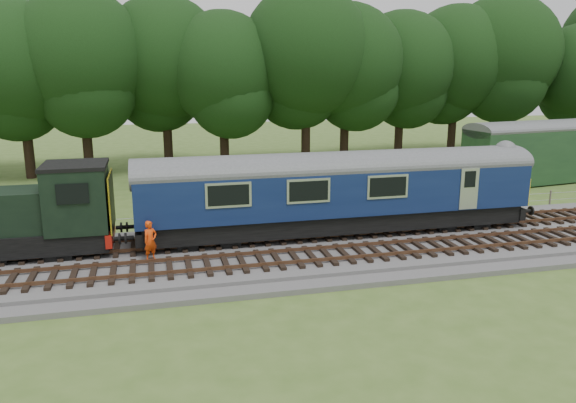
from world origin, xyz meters
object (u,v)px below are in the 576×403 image
object	(u,v)px
worker	(150,241)
parked_coach	(569,147)
dmu_railcar	(338,186)
shunter_loco	(7,218)

from	to	relation	value
worker	parked_coach	bearing A→B (deg)	-12.78
parked_coach	dmu_railcar	bearing A→B (deg)	-162.12
shunter_loco	parked_coach	world-z (taller)	parked_coach
dmu_railcar	parked_coach	xyz separation A→B (m)	(20.57, 9.91, -0.23)
dmu_railcar	worker	bearing A→B (deg)	-167.87
shunter_loco	worker	world-z (taller)	shunter_loco
shunter_loco	parked_coach	size ratio (longest dim) A/B	0.53
shunter_loco	parked_coach	bearing A→B (deg)	16.03
dmu_railcar	worker	world-z (taller)	dmu_railcar
shunter_loco	worker	xyz separation A→B (m)	(5.52, -1.81, -0.81)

